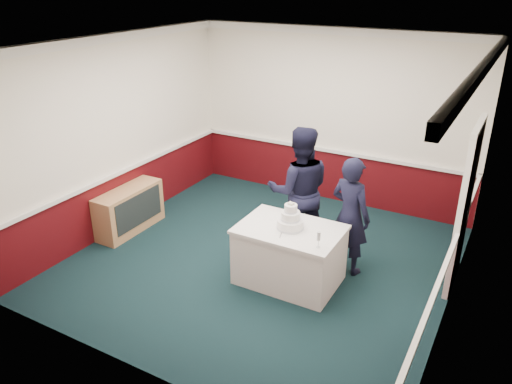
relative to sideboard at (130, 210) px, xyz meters
The scene contains 9 objects.
ground 2.31m from the sideboard, ahead, with size 5.00×5.00×0.00m, color black.
room_shell 2.97m from the sideboard, 18.79° to the left, with size 5.00×5.00×3.00m.
sideboard is the anchor object (origin of this frame).
cake_table 2.83m from the sideboard, ahead, with size 1.32×0.92×0.79m.
wedding_cake 2.89m from the sideboard, ahead, with size 0.35×0.35×0.36m.
cake_knife 2.85m from the sideboard, ahead, with size 0.01×0.22×0.01m, color silver.
champagne_flute 3.40m from the sideboard, ahead, with size 0.05×0.05×0.21m.
person_man 2.75m from the sideboard, 16.13° to the left, with size 0.92×0.71×1.88m, color black.
person_woman 3.48m from the sideboard, ahead, with size 0.60×0.39×1.64m, color black.
Camera 1 is at (2.92, -5.41, 3.77)m, focal length 35.00 mm.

